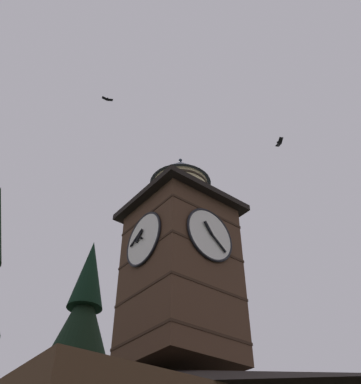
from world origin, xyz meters
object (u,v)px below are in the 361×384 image
(flying_bird_low, at_px, (107,99))
(flying_bird_high, at_px, (279,143))
(moon, at_px, (81,362))
(clock_tower, at_px, (180,258))

(flying_bird_low, bearing_deg, flying_bird_high, 148.36)
(moon, bearing_deg, flying_bird_high, 78.68)
(flying_bird_low, bearing_deg, moon, -116.53)
(flying_bird_high, bearing_deg, clock_tower, -25.75)
(flying_bird_high, relative_size, flying_bird_low, 1.16)
(moon, height_order, flying_bird_low, flying_bird_low)
(clock_tower, relative_size, flying_bird_high, 13.64)
(clock_tower, distance_m, moon, 34.09)
(flying_bird_low, bearing_deg, clock_tower, 140.36)
(clock_tower, height_order, moon, moon)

